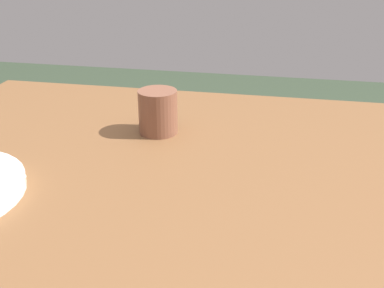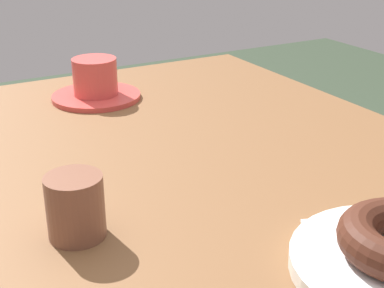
% 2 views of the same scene
% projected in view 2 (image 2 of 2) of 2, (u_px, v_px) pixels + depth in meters
% --- Properties ---
extents(table, '(0.96, 0.76, 0.72)m').
position_uv_depth(table, '(180.00, 213.00, 0.76)').
color(table, brown).
rests_on(table, ground_plane).
extents(coffee_cup, '(0.16, 0.16, 0.07)m').
position_uv_depth(coffee_cup, '(94.00, 83.00, 0.97)').
color(coffee_cup, '#C63F3A').
rests_on(coffee_cup, table).
extents(sugar_jar, '(0.06, 0.06, 0.07)m').
position_uv_depth(sugar_jar, '(75.00, 207.00, 0.56)').
color(sugar_jar, brown).
rests_on(sugar_jar, table).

